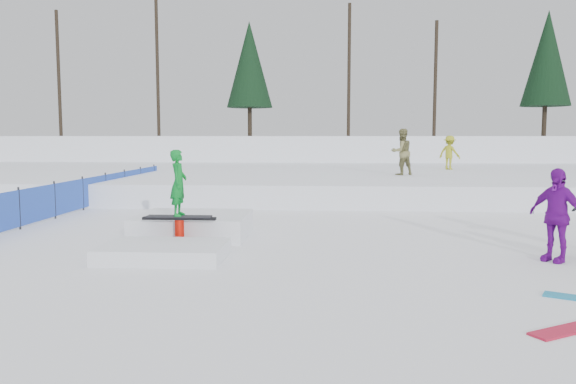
# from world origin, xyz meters

# --- Properties ---
(ground) EXTENTS (120.00, 120.00, 0.00)m
(ground) POSITION_xyz_m (0.00, 0.00, 0.00)
(ground) COLOR white
(snow_berm) EXTENTS (60.00, 14.00, 2.40)m
(snow_berm) POSITION_xyz_m (0.00, 30.00, 1.20)
(snow_berm) COLOR white
(snow_berm) RESTS_ON ground
(snow_midrise) EXTENTS (50.00, 18.00, 0.80)m
(snow_midrise) POSITION_xyz_m (0.00, 16.00, 0.40)
(snow_midrise) COLOR white
(snow_midrise) RESTS_ON ground
(safety_fence) EXTENTS (0.05, 16.00, 1.10)m
(safety_fence) POSITION_xyz_m (-6.50, 6.60, 0.55)
(safety_fence) COLOR blue
(safety_fence) RESTS_ON ground
(treeline) EXTENTS (40.24, 4.22, 10.50)m
(treeline) POSITION_xyz_m (6.18, 28.28, 7.45)
(treeline) COLOR black
(treeline) RESTS_ON snow_berm
(walker_olive) EXTENTS (1.14, 1.03, 1.91)m
(walker_olive) POSITION_xyz_m (4.49, 12.35, 1.75)
(walker_olive) COLOR olive
(walker_olive) RESTS_ON snow_midrise
(walker_ygreen) EXTENTS (1.20, 1.12, 1.62)m
(walker_ygreen) POSITION_xyz_m (7.30, 16.39, 1.61)
(walker_ygreen) COLOR #A0A31D
(walker_ygreen) RESTS_ON snow_midrise
(spectator_purple) EXTENTS (1.00, 1.10, 1.80)m
(spectator_purple) POSITION_xyz_m (5.78, -0.08, 0.90)
(spectator_purple) COLOR #740C98
(spectator_purple) RESTS_ON ground
(loose_board_red) EXTENTS (1.35, 0.96, 0.03)m
(loose_board_red) POSITION_xyz_m (4.50, -4.00, 0.01)
(loose_board_red) COLOR #AB142F
(loose_board_red) RESTS_ON ground
(jib_rail_feature) EXTENTS (2.60, 4.40, 2.11)m
(jib_rail_feature) POSITION_xyz_m (-1.78, 1.37, 0.30)
(jib_rail_feature) COLOR white
(jib_rail_feature) RESTS_ON ground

